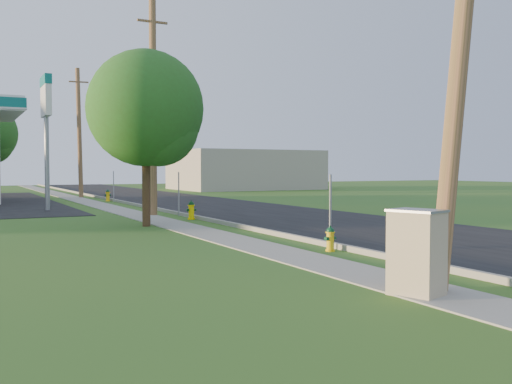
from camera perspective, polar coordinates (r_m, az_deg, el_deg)
ground_plane at (r=12.04m, az=18.06°, el=-8.08°), size 140.00×140.00×0.00m
road at (r=22.51m, az=7.84°, el=-3.13°), size 8.00×120.00×0.02m
curb at (r=20.46m, az=-1.35°, el=-3.48°), size 0.15×120.00×0.15m
sidewalk at (r=19.77m, az=-5.92°, el=-3.87°), size 1.50×120.00×0.03m
utility_pole_near at (r=11.04m, az=19.98°, el=16.08°), size 1.40×0.32×9.48m
utility_pole_mid at (r=26.62m, az=-10.26°, el=8.36°), size 1.40×0.32×9.80m
utility_pole_far at (r=44.06m, az=-17.25°, el=5.71°), size 1.40×0.32×9.50m
sign_post_near at (r=15.27m, az=7.45°, el=-2.01°), size 0.05×0.04×2.00m
sign_post_mid at (r=25.82m, az=-7.73°, el=-0.22°), size 0.05×0.04×2.00m
sign_post_far at (r=37.52m, az=-14.05°, el=0.53°), size 0.05×0.04×2.00m
price_pylon at (r=31.20m, az=-20.25°, el=8.25°), size 0.34×2.04×6.85m
distant_building at (r=59.49m, az=-1.09°, el=2.22°), size 14.00×10.00×4.00m
tree_verge at (r=21.63m, az=-10.68°, el=7.79°), size 4.32×4.32×6.55m
hydrant_near at (r=15.01m, az=7.45°, el=-4.67°), size 0.34×0.31×0.66m
hydrant_mid at (r=24.20m, az=-6.49°, el=-1.82°), size 0.42×0.37×0.81m
hydrant_far at (r=38.65m, az=-14.60°, el=-0.32°), size 0.42×0.37×0.80m
utility_cabinet at (r=10.06m, az=15.76°, el=-5.85°), size 0.87×1.01×1.47m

